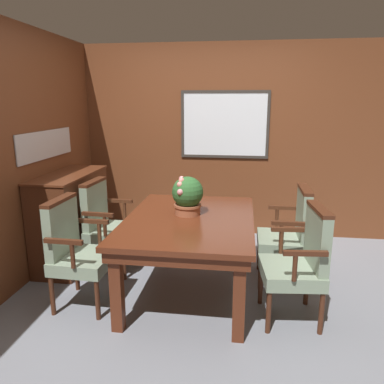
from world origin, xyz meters
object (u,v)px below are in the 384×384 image
Objects in this scene: potted_plant at (188,195)px; chair_left_far at (106,222)px; chair_right_far at (290,231)px; sideboard_cabinet at (71,218)px; chair_right_near at (301,259)px; dining_table at (190,227)px; chair_left_near at (76,248)px.

chair_left_far is at bearing 163.09° from potted_plant.
sideboard_cabinet is (-2.31, 0.16, -0.02)m from chair_right_far.
chair_left_far is 0.46m from sideboard_cabinet.
chair_right_far is at bearing 175.18° from chair_right_near.
chair_right_near is (0.94, -0.33, -0.11)m from dining_table.
chair_right_far and chair_right_near have the same top height.
chair_right_far is 1.00× the size of chair_left_near.
chair_right_near is 2.46m from sideboard_cabinet.
dining_table is at bearing -69.52° from chair_right_far.
dining_table is 1.02m from chair_left_far.
chair_left_near is at bearing -62.55° from sideboard_cabinet.
potted_plant is (-0.03, 0.10, 0.27)m from dining_table.
sideboard_cabinet is (-0.44, 0.13, -0.02)m from chair_left_far.
chair_right_near is 1.13m from potted_plant.
sideboard_cabinet reaches higher than chair_right_near.
chair_right_far is 1.87m from chair_left_far.
potted_plant reaches higher than chair_left_near.
sideboard_cabinet is (-2.32, 0.83, -0.02)m from chair_right_near.
potted_plant is (0.90, 0.45, 0.39)m from chair_left_near.
sideboard_cabinet reaches higher than chair_left_near.
chair_right_far and chair_left_far have the same top height.
chair_right_near and chair_left_near have the same top height.
chair_left_far is 1.02m from potted_plant.
chair_left_near and chair_left_far have the same top height.
chair_right_near is (0.01, -0.67, 0.00)m from chair_right_far.
chair_left_near is 0.96m from sideboard_cabinet.
chair_right_near is 2.00m from chair_left_far.
chair_right_near reaches higher than dining_table.
potted_plant is (-0.97, 0.43, 0.39)m from chair_right_near.
dining_table is at bearing -71.32° from potted_plant.
chair_left_far is at bearing 158.21° from dining_table.
chair_right_far is at bearing -3.98° from sideboard_cabinet.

